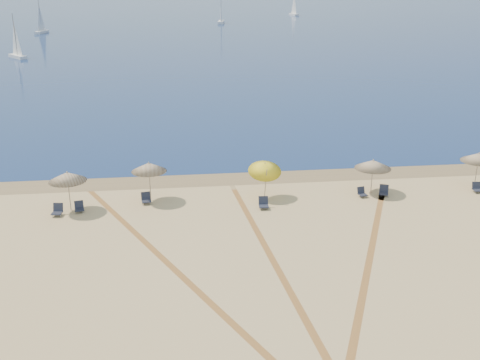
{
  "coord_description": "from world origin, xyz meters",
  "views": [
    {
      "loc": [
        -3.86,
        -12.92,
        13.49
      ],
      "look_at": [
        0.0,
        20.0,
        1.3
      ],
      "focal_mm": 42.22,
      "sensor_mm": 36.0,
      "label": 1
    }
  ],
  "objects_px": {
    "umbrella_5": "(479,157)",
    "chair_6": "(362,192)",
    "umbrella_2": "(149,167)",
    "chair_8": "(477,188)",
    "sailboat_3": "(16,45)",
    "umbrella_4": "(373,164)",
    "chair_7": "(384,191)",
    "chair_2": "(58,210)",
    "umbrella_3": "(265,168)",
    "sailboat_0": "(221,13)",
    "chair_4": "(146,199)",
    "chair_5": "(264,203)",
    "sailboat_2": "(294,8)",
    "chair_3": "(79,207)",
    "umbrella_1": "(67,177)",
    "sailboat_1": "(41,23)"
  },
  "relations": [
    {
      "from": "chair_7",
      "to": "umbrella_3",
      "type": "bearing_deg",
      "value": -163.09
    },
    {
      "from": "chair_4",
      "to": "chair_8",
      "type": "bearing_deg",
      "value": -10.2
    },
    {
      "from": "chair_7",
      "to": "chair_8",
      "type": "bearing_deg",
      "value": 19.91
    },
    {
      "from": "umbrella_5",
      "to": "chair_6",
      "type": "relative_size",
      "value": 3.53
    },
    {
      "from": "umbrella_3",
      "to": "sailboat_3",
      "type": "bearing_deg",
      "value": 115.1
    },
    {
      "from": "umbrella_4",
      "to": "sailboat_0",
      "type": "distance_m",
      "value": 132.88
    },
    {
      "from": "umbrella_2",
      "to": "chair_4",
      "type": "height_order",
      "value": "umbrella_2"
    },
    {
      "from": "umbrella_3",
      "to": "sailboat_3",
      "type": "distance_m",
      "value": 74.14
    },
    {
      "from": "umbrella_2",
      "to": "chair_5",
      "type": "relative_size",
      "value": 3.56
    },
    {
      "from": "umbrella_5",
      "to": "umbrella_4",
      "type": "bearing_deg",
      "value": -178.1
    },
    {
      "from": "chair_4",
      "to": "chair_5",
      "type": "xyz_separation_m",
      "value": [
        7.15,
        -1.64,
        0.01
      ]
    },
    {
      "from": "chair_3",
      "to": "sailboat_3",
      "type": "xyz_separation_m",
      "value": [
        -20.04,
        68.03,
        1.92
      ]
    },
    {
      "from": "chair_7",
      "to": "chair_3",
      "type": "bearing_deg",
      "value": -158.17
    },
    {
      "from": "umbrella_1",
      "to": "umbrella_3",
      "type": "height_order",
      "value": "umbrella_3"
    },
    {
      "from": "umbrella_5",
      "to": "chair_8",
      "type": "height_order",
      "value": "umbrella_5"
    },
    {
      "from": "umbrella_5",
      "to": "chair_3",
      "type": "relative_size",
      "value": 3.4
    },
    {
      "from": "chair_5",
      "to": "chair_4",
      "type": "bearing_deg",
      "value": 170.46
    },
    {
      "from": "chair_3",
      "to": "chair_5",
      "type": "distance_m",
      "value": 11.11
    },
    {
      "from": "umbrella_4",
      "to": "chair_7",
      "type": "relative_size",
      "value": 2.83
    },
    {
      "from": "umbrella_3",
      "to": "umbrella_4",
      "type": "relative_size",
      "value": 1.14
    },
    {
      "from": "umbrella_2",
      "to": "chair_7",
      "type": "height_order",
      "value": "umbrella_2"
    },
    {
      "from": "umbrella_4",
      "to": "chair_5",
      "type": "height_order",
      "value": "umbrella_4"
    },
    {
      "from": "umbrella_1",
      "to": "chair_2",
      "type": "distance_m",
      "value": 2.07
    },
    {
      "from": "chair_4",
      "to": "chair_8",
      "type": "distance_m",
      "value": 21.45
    },
    {
      "from": "chair_8",
      "to": "sailboat_1",
      "type": "distance_m",
      "value": 121.18
    },
    {
      "from": "chair_2",
      "to": "umbrella_3",
      "type": "bearing_deg",
      "value": 14.24
    },
    {
      "from": "umbrella_5",
      "to": "sailboat_0",
      "type": "bearing_deg",
      "value": 92.48
    },
    {
      "from": "chair_5",
      "to": "chair_6",
      "type": "height_order",
      "value": "chair_5"
    },
    {
      "from": "umbrella_2",
      "to": "chair_8",
      "type": "xyz_separation_m",
      "value": [
        21.18,
        -1.02,
        -1.93
      ]
    },
    {
      "from": "umbrella_4",
      "to": "sailboat_0",
      "type": "relative_size",
      "value": 0.25
    },
    {
      "from": "sailboat_3",
      "to": "sailboat_0",
      "type": "bearing_deg",
      "value": 22.5
    },
    {
      "from": "umbrella_1",
      "to": "sailboat_0",
      "type": "relative_size",
      "value": 0.27
    },
    {
      "from": "umbrella_2",
      "to": "umbrella_4",
      "type": "relative_size",
      "value": 1.09
    },
    {
      "from": "umbrella_5",
      "to": "sailboat_2",
      "type": "distance_m",
      "value": 163.14
    },
    {
      "from": "sailboat_3",
      "to": "chair_6",
      "type": "bearing_deg",
      "value": -97.07
    },
    {
      "from": "chair_7",
      "to": "sailboat_2",
      "type": "height_order",
      "value": "sailboat_2"
    },
    {
      "from": "sailboat_3",
      "to": "umbrella_4",
      "type": "bearing_deg",
      "value": -96.31
    },
    {
      "from": "chair_4",
      "to": "sailboat_0",
      "type": "bearing_deg",
      "value": 74.47
    },
    {
      "from": "chair_3",
      "to": "sailboat_2",
      "type": "bearing_deg",
      "value": 63.05
    },
    {
      "from": "umbrella_2",
      "to": "umbrella_4",
      "type": "bearing_deg",
      "value": -1.18
    },
    {
      "from": "chair_2",
      "to": "chair_8",
      "type": "relative_size",
      "value": 1.13
    },
    {
      "from": "umbrella_4",
      "to": "chair_8",
      "type": "relative_size",
      "value": 3.51
    },
    {
      "from": "umbrella_2",
      "to": "umbrella_5",
      "type": "distance_m",
      "value": 21.56
    },
    {
      "from": "umbrella_3",
      "to": "chair_7",
      "type": "height_order",
      "value": "umbrella_3"
    },
    {
      "from": "umbrella_4",
      "to": "chair_7",
      "type": "height_order",
      "value": "umbrella_4"
    },
    {
      "from": "umbrella_4",
      "to": "umbrella_5",
      "type": "height_order",
      "value": "umbrella_5"
    },
    {
      "from": "umbrella_1",
      "to": "chair_4",
      "type": "relative_size",
      "value": 3.39
    },
    {
      "from": "chair_6",
      "to": "sailboat_0",
      "type": "height_order",
      "value": "sailboat_0"
    },
    {
      "from": "chair_6",
      "to": "chair_8",
      "type": "height_order",
      "value": "chair_8"
    },
    {
      "from": "chair_5",
      "to": "sailboat_1",
      "type": "relative_size",
      "value": 0.09
    }
  ]
}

